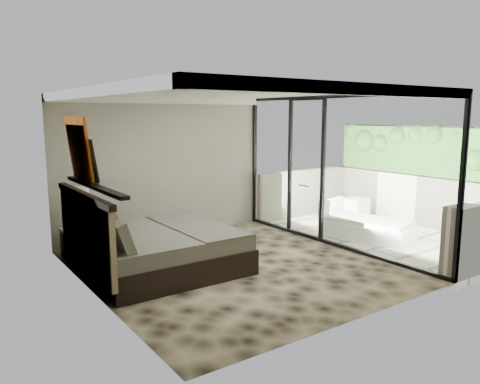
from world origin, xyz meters
TOP-DOWN VIEW (x-y plane):
  - floor at (0.00, 0.00)m, footprint 5.00×5.00m
  - ceiling at (0.00, 0.00)m, footprint 4.50×5.00m
  - back_wall at (0.00, 2.49)m, footprint 4.50×0.02m
  - left_wall at (-2.24, 0.00)m, footprint 0.02×5.00m
  - glass_wall at (2.25, 0.00)m, footprint 0.08×5.00m
  - terrace_slab at (3.75, 0.00)m, footprint 3.00×5.00m
  - parapet_far at (5.10, 0.00)m, footprint 0.30×5.00m
  - foliage_hedge at (5.10, 0.00)m, footprint 0.36×4.60m
  - picture_ledge at (-2.18, 0.10)m, footprint 0.12×2.20m
  - bed at (-1.15, 0.55)m, footprint 2.34×2.26m
  - nightstand at (-1.91, 1.93)m, footprint 0.69×0.69m
  - table_lamp at (-1.92, 1.90)m, footprint 0.39×0.39m
  - abstract_canvas at (-2.19, 0.66)m, footprint 0.13×0.90m
  - framed_print at (-2.14, 0.40)m, footprint 0.11×0.50m
  - ottoman at (4.29, 1.24)m, footprint 0.55×0.55m
  - lounger at (3.20, 0.03)m, footprint 1.30×1.92m

SIDE VIEW (x-z plane):
  - terrace_slab at x=3.75m, z-range -0.12..0.00m
  - floor at x=0.00m, z-range 0.00..0.00m
  - lounger at x=3.20m, z-range -0.13..0.56m
  - ottoman at x=4.29m, z-range 0.00..0.50m
  - nightstand at x=-1.91m, z-range 0.00..0.56m
  - bed at x=-1.15m, z-range -0.27..1.03m
  - parapet_far at x=5.10m, z-range 0.00..1.10m
  - table_lamp at x=-1.92m, z-range 0.62..1.33m
  - back_wall at x=0.00m, z-range 0.00..2.80m
  - left_wall at x=-2.24m, z-range 0.00..2.80m
  - glass_wall at x=2.25m, z-range 0.00..2.80m
  - picture_ledge at x=-2.18m, z-range 1.48..1.52m
  - foliage_hedge at x=5.10m, z-range 1.10..2.20m
  - framed_print at x=-2.14m, z-range 1.53..2.12m
  - abstract_canvas at x=-2.19m, z-range 1.53..2.42m
  - ceiling at x=0.00m, z-range 2.78..2.80m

